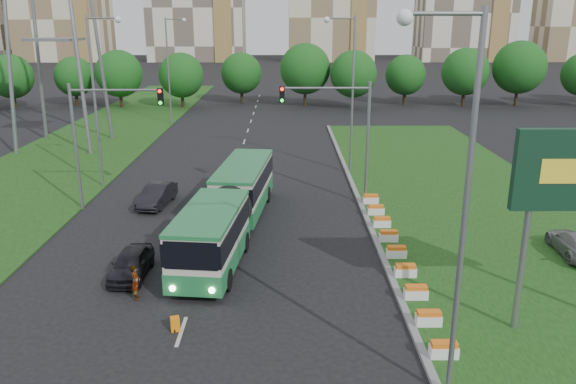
{
  "coord_description": "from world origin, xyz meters",
  "views": [
    {
      "loc": [
        1.04,
        -25.38,
        11.62
      ],
      "look_at": [
        1.24,
        4.13,
        2.6
      ],
      "focal_mm": 35.0,
      "sensor_mm": 36.0,
      "label": 1
    }
  ],
  "objects_px": {
    "shopping_trolley": "(175,324)",
    "traffic_mast_median": "(343,124)",
    "pedestrian": "(136,282)",
    "car_left_near": "(131,263)",
    "articulated_bus": "(229,207)",
    "car_median": "(576,243)",
    "traffic_mast_left": "(100,127)",
    "car_left_far": "(157,195)"
  },
  "relations": [
    {
      "from": "articulated_bus",
      "to": "car_left_far",
      "type": "height_order",
      "value": "articulated_bus"
    },
    {
      "from": "car_median",
      "to": "traffic_mast_median",
      "type": "bearing_deg",
      "value": -35.31
    },
    {
      "from": "car_median",
      "to": "pedestrian",
      "type": "distance_m",
      "value": 21.71
    },
    {
      "from": "pedestrian",
      "to": "car_left_near",
      "type": "bearing_deg",
      "value": 9.02
    },
    {
      "from": "car_left_near",
      "to": "pedestrian",
      "type": "height_order",
      "value": "pedestrian"
    },
    {
      "from": "traffic_mast_left",
      "to": "articulated_bus",
      "type": "bearing_deg",
      "value": -29.07
    },
    {
      "from": "traffic_mast_left",
      "to": "car_left_near",
      "type": "relative_size",
      "value": 2.09
    },
    {
      "from": "traffic_mast_median",
      "to": "articulated_bus",
      "type": "distance_m",
      "value": 9.58
    },
    {
      "from": "pedestrian",
      "to": "shopping_trolley",
      "type": "xyz_separation_m",
      "value": [
        2.17,
        -2.65,
        -0.51
      ]
    },
    {
      "from": "traffic_mast_left",
      "to": "shopping_trolley",
      "type": "distance_m",
      "value": 17.3
    },
    {
      "from": "car_left_far",
      "to": "pedestrian",
      "type": "bearing_deg",
      "value": -73.53
    },
    {
      "from": "car_left_near",
      "to": "car_left_far",
      "type": "height_order",
      "value": "car_left_far"
    },
    {
      "from": "articulated_bus",
      "to": "car_median",
      "type": "relative_size",
      "value": 3.82
    },
    {
      "from": "traffic_mast_median",
      "to": "shopping_trolley",
      "type": "height_order",
      "value": "traffic_mast_median"
    },
    {
      "from": "shopping_trolley",
      "to": "traffic_mast_median",
      "type": "bearing_deg",
      "value": 45.58
    },
    {
      "from": "traffic_mast_median",
      "to": "pedestrian",
      "type": "bearing_deg",
      "value": -127.5
    },
    {
      "from": "traffic_mast_median",
      "to": "pedestrian",
      "type": "xyz_separation_m",
      "value": [
        -10.19,
        -13.28,
        -4.55
      ]
    },
    {
      "from": "traffic_mast_left",
      "to": "pedestrian",
      "type": "distance_m",
      "value": 14.01
    },
    {
      "from": "car_left_near",
      "to": "pedestrian",
      "type": "distance_m",
      "value": 2.44
    },
    {
      "from": "shopping_trolley",
      "to": "pedestrian",
      "type": "bearing_deg",
      "value": 111.65
    },
    {
      "from": "pedestrian",
      "to": "shopping_trolley",
      "type": "relative_size",
      "value": 2.72
    },
    {
      "from": "traffic_mast_median",
      "to": "car_median",
      "type": "bearing_deg",
      "value": -38.96
    },
    {
      "from": "pedestrian",
      "to": "traffic_mast_median",
      "type": "bearing_deg",
      "value": -47.73
    },
    {
      "from": "car_left_near",
      "to": "shopping_trolley",
      "type": "height_order",
      "value": "car_left_near"
    },
    {
      "from": "car_left_far",
      "to": "pedestrian",
      "type": "height_order",
      "value": "pedestrian"
    },
    {
      "from": "articulated_bus",
      "to": "car_median",
      "type": "bearing_deg",
      "value": -4.28
    },
    {
      "from": "articulated_bus",
      "to": "shopping_trolley",
      "type": "relative_size",
      "value": 28.3
    },
    {
      "from": "articulated_bus",
      "to": "pedestrian",
      "type": "bearing_deg",
      "value": -107.49
    },
    {
      "from": "car_left_far",
      "to": "traffic_mast_left",
      "type": "bearing_deg",
      "value": -158.33
    },
    {
      "from": "traffic_mast_left",
      "to": "car_left_near",
      "type": "bearing_deg",
      "value": -67.36
    },
    {
      "from": "traffic_mast_left",
      "to": "car_median",
      "type": "xyz_separation_m",
      "value": [
        26.25,
        -7.97,
        -4.57
      ]
    },
    {
      "from": "traffic_mast_median",
      "to": "shopping_trolley",
      "type": "xyz_separation_m",
      "value": [
        -8.02,
        -15.93,
        -5.06
      ]
    },
    {
      "from": "traffic_mast_left",
      "to": "car_median",
      "type": "distance_m",
      "value": 27.81
    },
    {
      "from": "car_left_near",
      "to": "shopping_trolley",
      "type": "relative_size",
      "value": 6.54
    },
    {
      "from": "articulated_bus",
      "to": "car_left_near",
      "type": "distance_m",
      "value": 6.86
    },
    {
      "from": "car_left_near",
      "to": "car_median",
      "type": "relative_size",
      "value": 0.88
    },
    {
      "from": "traffic_mast_median",
      "to": "car_left_far",
      "type": "height_order",
      "value": "traffic_mast_median"
    },
    {
      "from": "traffic_mast_left",
      "to": "articulated_bus",
      "type": "distance_m",
      "value": 10.22
    },
    {
      "from": "car_left_near",
      "to": "shopping_trolley",
      "type": "distance_m",
      "value": 5.78
    },
    {
      "from": "traffic_mast_left",
      "to": "car_median",
      "type": "relative_size",
      "value": 1.84
    },
    {
      "from": "traffic_mast_median",
      "to": "shopping_trolley",
      "type": "relative_size",
      "value": 13.66
    },
    {
      "from": "traffic_mast_median",
      "to": "traffic_mast_left",
      "type": "distance_m",
      "value": 15.19
    }
  ]
}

